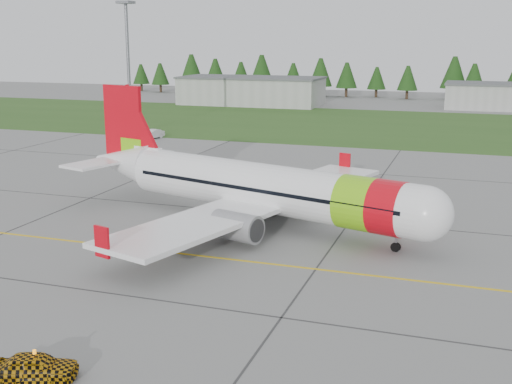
% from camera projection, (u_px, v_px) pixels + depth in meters
% --- Properties ---
extents(ground, '(320.00, 320.00, 0.00)m').
position_uv_depth(ground, '(120.00, 295.00, 38.02)').
color(ground, gray).
rests_on(ground, ground).
extents(aircraft, '(34.31, 32.41, 10.66)m').
position_uv_depth(aircraft, '(259.00, 188.00, 51.81)').
color(aircraft, white).
rests_on(aircraft, ground).
extents(follow_me_car, '(1.71, 1.84, 3.70)m').
position_uv_depth(follow_me_car, '(33.00, 342.00, 28.13)').
color(follow_me_car, '#DF9D0C').
rests_on(follow_me_car, ground).
extents(service_van, '(1.80, 1.74, 4.29)m').
position_uv_depth(service_van, '(152.00, 125.00, 97.17)').
color(service_van, silver).
rests_on(service_van, ground).
extents(grass_strip, '(320.00, 50.00, 0.03)m').
position_uv_depth(grass_strip, '(359.00, 125.00, 113.53)').
color(grass_strip, '#30561E').
rests_on(grass_strip, ground).
extents(taxi_guideline, '(120.00, 0.25, 0.02)m').
position_uv_depth(taxi_guideline, '(178.00, 253.00, 45.39)').
color(taxi_guideline, gold).
rests_on(taxi_guideline, ground).
extents(hangar_west, '(32.00, 14.00, 6.00)m').
position_uv_depth(hangar_west, '(251.00, 92.00, 148.02)').
color(hangar_west, '#A8A8A3').
rests_on(hangar_west, ground).
extents(hangar_east, '(24.00, 12.00, 5.20)m').
position_uv_depth(hangar_east, '(504.00, 97.00, 138.26)').
color(hangar_east, '#A8A8A3').
rests_on(hangar_east, ground).
extents(floodlight_mast, '(0.50, 0.50, 20.00)m').
position_uv_depth(floodlight_mast, '(129.00, 71.00, 99.13)').
color(floodlight_mast, slate).
rests_on(floodlight_mast, ground).
extents(treeline, '(160.00, 8.00, 10.00)m').
position_uv_depth(treeline, '(398.00, 78.00, 163.95)').
color(treeline, '#1C3F14').
rests_on(treeline, ground).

